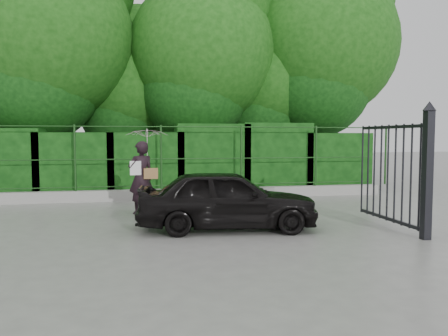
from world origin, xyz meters
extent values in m
plane|color=gray|center=(0.00, 0.00, 0.00)|extent=(80.00, 80.00, 0.00)
cube|color=#9E9E99|center=(0.00, 4.50, 0.15)|extent=(14.00, 0.25, 0.30)
cylinder|color=#183F15|center=(-1.90, 4.50, 1.20)|extent=(0.06, 0.06, 1.80)
cylinder|color=#183F15|center=(0.40, 4.50, 1.20)|extent=(0.06, 0.06, 1.80)
cylinder|color=#183F15|center=(2.70, 4.50, 1.20)|extent=(0.06, 0.06, 1.80)
cylinder|color=#183F15|center=(5.00, 4.50, 1.20)|extent=(0.06, 0.06, 1.80)
cylinder|color=#183F15|center=(7.30, 4.50, 1.20)|extent=(0.06, 0.06, 1.80)
cylinder|color=#183F15|center=(0.00, 4.50, 0.40)|extent=(13.60, 0.03, 0.03)
cylinder|color=#183F15|center=(0.00, 4.50, 1.15)|extent=(13.60, 0.03, 0.03)
cylinder|color=#183F15|center=(0.00, 4.50, 2.05)|extent=(13.60, 0.03, 0.03)
cube|color=black|center=(-4.00, 5.50, 1.00)|extent=(2.20, 1.20, 2.00)
cube|color=black|center=(-2.00, 5.50, 0.95)|extent=(2.20, 1.20, 1.90)
cube|color=black|center=(0.00, 5.50, 0.96)|extent=(2.20, 1.20, 1.91)
cube|color=black|center=(2.00, 5.50, 1.08)|extent=(2.20, 1.20, 2.16)
cube|color=black|center=(4.00, 5.50, 1.10)|extent=(2.20, 1.20, 2.20)
cube|color=black|center=(6.00, 5.50, 0.95)|extent=(2.20, 1.20, 1.89)
cylinder|color=black|center=(-3.00, 7.20, 2.25)|extent=(0.36, 0.36, 4.50)
sphere|color=#14470F|center=(-3.00, 7.20, 4.95)|extent=(5.40, 5.40, 5.40)
cylinder|color=black|center=(-0.50, 8.50, 1.62)|extent=(0.36, 0.36, 3.25)
sphere|color=#14470F|center=(-0.50, 8.50, 3.58)|extent=(3.90, 3.90, 3.90)
cylinder|color=black|center=(2.00, 7.50, 2.12)|extent=(0.36, 0.36, 4.25)
sphere|color=#14470F|center=(2.00, 7.50, 4.68)|extent=(5.10, 5.10, 5.10)
cylinder|color=black|center=(4.50, 8.20, 1.75)|extent=(0.36, 0.36, 3.50)
sphere|color=#14470F|center=(4.50, 8.20, 3.85)|extent=(4.20, 4.20, 4.20)
cylinder|color=black|center=(6.50, 7.80, 2.38)|extent=(0.36, 0.36, 4.75)
sphere|color=#14470F|center=(6.50, 7.80, 5.23)|extent=(5.70, 5.70, 5.70)
cube|color=black|center=(4.60, -1.20, 1.10)|extent=(0.14, 0.14, 2.20)
cone|color=black|center=(4.60, -1.20, 2.28)|extent=(0.22, 0.22, 0.16)
cube|color=black|center=(4.60, -0.05, 0.15)|extent=(0.05, 2.00, 0.06)
cube|color=black|center=(4.60, -0.05, 1.95)|extent=(0.05, 2.00, 0.06)
cylinder|color=black|center=(4.60, -1.00, 1.05)|extent=(0.04, 0.04, 1.90)
cylinder|color=black|center=(4.60, -0.75, 1.05)|extent=(0.04, 0.04, 1.90)
cylinder|color=black|center=(4.60, -0.50, 1.05)|extent=(0.04, 0.04, 1.90)
cylinder|color=black|center=(4.60, -0.25, 1.05)|extent=(0.04, 0.04, 1.90)
cylinder|color=black|center=(4.60, 0.00, 1.05)|extent=(0.04, 0.04, 1.90)
cylinder|color=black|center=(4.60, 0.25, 1.05)|extent=(0.04, 0.04, 1.90)
cylinder|color=black|center=(4.60, 0.50, 1.05)|extent=(0.04, 0.04, 1.90)
cylinder|color=black|center=(4.60, 0.75, 1.05)|extent=(0.04, 0.04, 1.90)
cylinder|color=black|center=(4.60, 1.00, 1.05)|extent=(0.04, 0.04, 1.90)
imported|color=black|center=(-0.17, 2.34, 0.83)|extent=(0.71, 0.60, 1.67)
imported|color=silver|center=(-0.02, 2.39, 1.52)|extent=(0.97, 0.99, 0.89)
cube|color=olive|center=(0.05, 2.26, 0.93)|extent=(0.32, 0.15, 0.24)
cube|color=white|center=(-0.29, 2.22, 1.06)|extent=(0.25, 0.02, 0.32)
imported|color=black|center=(1.43, 0.28, 0.58)|extent=(3.53, 1.74, 1.16)
camera|label=1|loc=(-0.22, -7.79, 1.75)|focal=35.00mm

